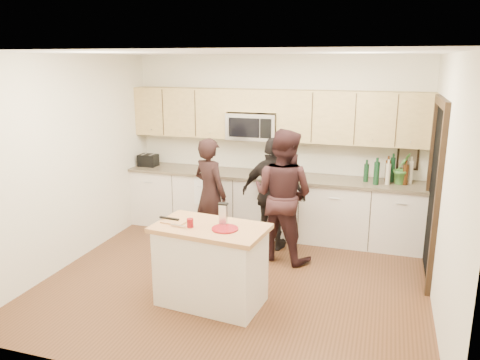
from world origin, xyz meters
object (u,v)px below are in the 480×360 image
(woman_left, at_px, (210,194))
(toaster, at_px, (148,160))
(island, at_px, (211,264))
(woman_center, at_px, (283,195))
(woman_right, at_px, (273,194))

(woman_left, bearing_deg, toaster, -2.09)
(island, height_order, woman_center, woman_center)
(woman_left, relative_size, woman_right, 0.99)
(woman_right, bearing_deg, island, 89.07)
(woman_left, height_order, woman_center, woman_center)
(woman_center, bearing_deg, island, 87.39)
(toaster, relative_size, woman_center, 0.16)
(island, bearing_deg, toaster, 136.88)
(island, relative_size, woman_right, 0.79)
(woman_right, bearing_deg, woman_left, 21.92)
(woman_center, bearing_deg, toaster, -3.22)
(toaster, relative_size, woman_right, 0.18)
(island, relative_size, woman_center, 0.72)
(toaster, distance_m, woman_right, 2.31)
(woman_center, distance_m, woman_right, 0.37)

